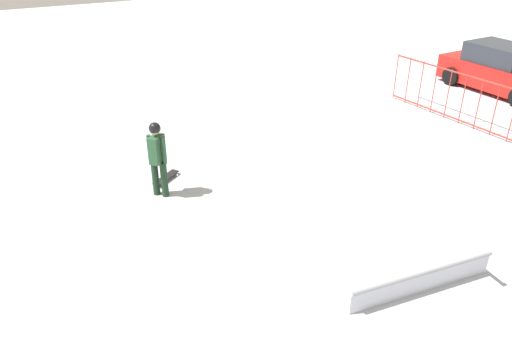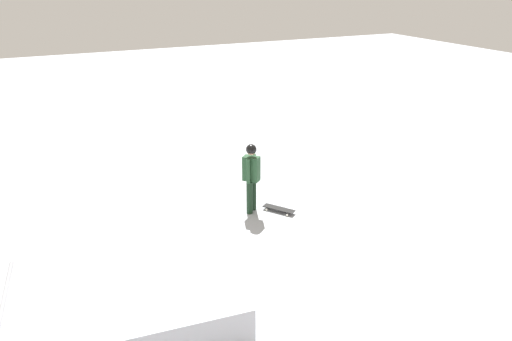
{
  "view_description": "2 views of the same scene",
  "coord_description": "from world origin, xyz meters",
  "px_view_note": "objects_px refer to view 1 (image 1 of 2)",
  "views": [
    {
      "loc": [
        6.45,
        -5.4,
        5.58
      ],
      "look_at": [
        -1.46,
        -1.26,
        0.9
      ],
      "focal_mm": 34.72,
      "sensor_mm": 36.0,
      "label": 1
    },
    {
      "loc": [
        1.4,
        6.57,
        5.4
      ],
      "look_at": [
        -3.1,
        -2.97,
        1.0
      ],
      "focal_mm": 33.57,
      "sensor_mm": 36.0,
      "label": 2
    }
  ],
  "objects_px": {
    "skate_ramp": "(373,245)",
    "parked_car_red": "(501,71)",
    "skater": "(157,154)",
    "skateboard": "(166,177)"
  },
  "relations": [
    {
      "from": "skater",
      "to": "parked_car_red",
      "type": "xyz_separation_m",
      "value": [
        -1.47,
        12.66,
        -0.28
      ]
    },
    {
      "from": "skate_ramp",
      "to": "skater",
      "type": "relative_size",
      "value": 3.27
    },
    {
      "from": "skater",
      "to": "parked_car_red",
      "type": "relative_size",
      "value": 0.41
    },
    {
      "from": "skater",
      "to": "skateboard",
      "type": "xyz_separation_m",
      "value": [
        -0.59,
        0.31,
        -0.93
      ]
    },
    {
      "from": "skate_ramp",
      "to": "skateboard",
      "type": "bearing_deg",
      "value": -147.16
    },
    {
      "from": "skateboard",
      "to": "skater",
      "type": "bearing_deg",
      "value": -152.84
    },
    {
      "from": "skater",
      "to": "parked_car_red",
      "type": "distance_m",
      "value": 12.75
    },
    {
      "from": "skate_ramp",
      "to": "parked_car_red",
      "type": "height_order",
      "value": "parked_car_red"
    },
    {
      "from": "skateboard",
      "to": "parked_car_red",
      "type": "height_order",
      "value": "parked_car_red"
    },
    {
      "from": "skate_ramp",
      "to": "skateboard",
      "type": "xyz_separation_m",
      "value": [
        -4.58,
        -2.34,
        -0.24
      ]
    }
  ]
}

